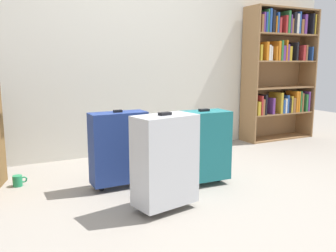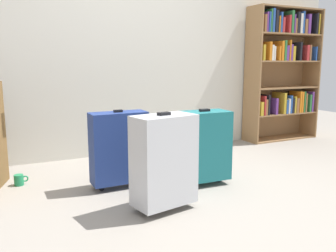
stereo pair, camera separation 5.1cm
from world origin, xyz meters
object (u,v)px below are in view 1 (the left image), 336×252
suitcase_silver (165,160)px  suitcase_teal (204,145)px  suitcase_navy_blue (119,148)px  mug (18,181)px  bookshelf (278,67)px

suitcase_silver → suitcase_teal: size_ratio=1.08×
suitcase_silver → suitcase_navy_blue: suitcase_silver is taller
mug → suitcase_navy_blue: 0.94m
suitcase_teal → bookshelf: bearing=31.0°
bookshelf → suitcase_silver: bearing=-148.6°
suitcase_silver → suitcase_teal: 0.66m
bookshelf → suitcase_teal: bookshelf is taller
bookshelf → suitcase_silver: (-2.52, -1.54, -0.62)m
mug → suitcase_navy_blue: (0.78, -0.43, 0.30)m
suitcase_navy_blue → suitcase_teal: bearing=-19.3°
mug → suitcase_navy_blue: size_ratio=0.18×
suitcase_teal → suitcase_navy_blue: suitcase_navy_blue is taller
mug → suitcase_teal: suitcase_teal is taller
mug → suitcase_silver: bearing=-48.7°
mug → suitcase_teal: bearing=-24.7°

